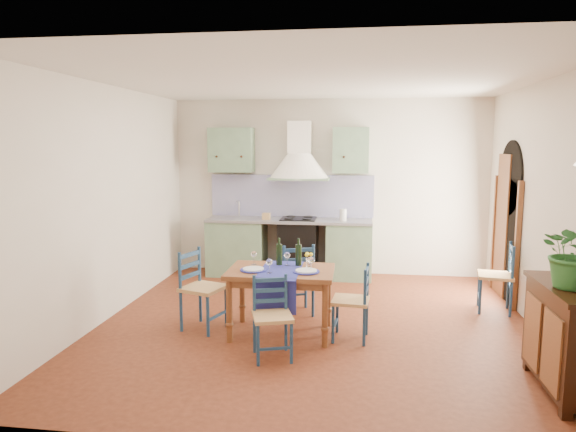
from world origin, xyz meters
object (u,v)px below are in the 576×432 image
at_px(dining_table, 281,277).
at_px(sideboard, 570,336).
at_px(chair_near, 272,316).
at_px(potted_plant, 575,252).

distance_m(dining_table, sideboard, 2.81).
bearing_deg(chair_near, sideboard, -8.71).
relative_size(dining_table, sideboard, 1.10).
height_order(sideboard, potted_plant, potted_plant).
height_order(dining_table, sideboard, dining_table).
relative_size(sideboard, potted_plant, 1.76).
relative_size(dining_table, chair_near, 1.44).
xyz_separation_m(dining_table, sideboard, (2.61, -1.03, -0.14)).
height_order(chair_near, potted_plant, potted_plant).
relative_size(chair_near, potted_plant, 1.35).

